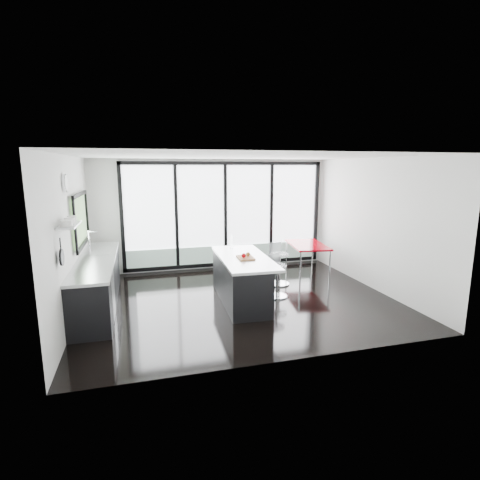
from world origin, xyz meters
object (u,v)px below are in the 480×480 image
object	(u,v)px
bar_stool_far	(279,269)
island	(240,279)
red_table	(307,259)
bar_stool_near	(277,281)

from	to	relation	value
bar_stool_far	island	bearing A→B (deg)	-163.26
bar_stool_far	red_table	size ratio (longest dim) A/B	0.52
bar_stool_far	bar_stool_near	bearing A→B (deg)	-132.53
bar_stool_far	red_table	xyz separation A→B (m)	(0.98, 0.64, 0.01)
island	bar_stool_far	xyz separation A→B (m)	(1.12, 0.78, -0.09)
bar_stool_near	bar_stool_far	bearing A→B (deg)	47.45
red_table	island	bearing A→B (deg)	-145.95
red_table	bar_stool_far	bearing A→B (deg)	-146.77
bar_stool_near	red_table	xyz separation A→B (m)	(1.32, 1.39, 0.04)
island	bar_stool_far	size ratio (longest dim) A/B	3.06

